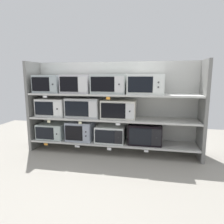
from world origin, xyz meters
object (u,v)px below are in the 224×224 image
at_px(microwave_3, 145,134).
at_px(microwave_9, 109,84).
at_px(microwave_1, 81,130).
at_px(microwave_10, 146,84).
at_px(microwave_2, 111,133).
at_px(microwave_6, 119,109).
at_px(microwave_4, 52,107).
at_px(microwave_0, 53,131).
at_px(microwave_8, 77,84).
at_px(microwave_7, 50,84).
at_px(microwave_5, 84,107).

xyz_separation_m(microwave_3, microwave_9, (-0.61, 0.00, 0.82)).
distance_m(microwave_1, microwave_10, 1.38).
distance_m(microwave_1, microwave_2, 0.54).
bearing_deg(microwave_3, microwave_2, 179.99).
height_order(microwave_9, microwave_10, microwave_9).
bearing_deg(microwave_6, microwave_4, 179.99).
relative_size(microwave_6, microwave_10, 1.00).
bearing_deg(microwave_0, microwave_6, 0.00).
height_order(microwave_0, microwave_8, microwave_8).
height_order(microwave_3, microwave_8, microwave_8).
relative_size(microwave_3, microwave_7, 1.16).
xyz_separation_m(microwave_6, microwave_8, (-0.72, 0.00, 0.41)).
xyz_separation_m(microwave_0, microwave_10, (1.65, 0.00, 0.85)).
bearing_deg(microwave_6, microwave_10, 0.03).
bearing_deg(microwave_6, microwave_0, -180.00).
relative_size(microwave_3, microwave_9, 0.96).
height_order(microwave_4, microwave_10, microwave_10).
bearing_deg(microwave_4, microwave_6, -0.01).
distance_m(microwave_2, microwave_8, 1.02).
bearing_deg(microwave_0, microwave_9, 0.02).
bearing_deg(microwave_7, microwave_0, -1.23).
bearing_deg(microwave_4, microwave_10, -0.00).
bearing_deg(microwave_3, microwave_5, 179.99).
bearing_deg(microwave_1, microwave_0, -179.99).
bearing_deg(microwave_7, microwave_1, -0.01).
distance_m(microwave_3, microwave_10, 0.81).
distance_m(microwave_4, microwave_9, 1.12).
height_order(microwave_5, microwave_10, microwave_10).
relative_size(microwave_4, microwave_7, 1.12).
bearing_deg(microwave_0, microwave_2, 0.00).
relative_size(microwave_7, microwave_8, 0.94).
xyz_separation_m(microwave_2, microwave_6, (0.14, -0.00, 0.43)).
height_order(microwave_3, microwave_9, microwave_9).
relative_size(microwave_1, microwave_6, 0.80).
distance_m(microwave_5, microwave_10, 1.12).
height_order(microwave_3, microwave_10, microwave_10).
distance_m(microwave_2, microwave_9, 0.84).
bearing_deg(microwave_7, microwave_8, -0.00).
bearing_deg(microwave_10, microwave_5, 180.00).
relative_size(microwave_0, microwave_4, 0.93).
relative_size(microwave_4, microwave_9, 0.92).
bearing_deg(microwave_4, microwave_7, -179.96).
bearing_deg(microwave_8, microwave_3, -0.01).
height_order(microwave_8, microwave_10, microwave_10).
height_order(microwave_0, microwave_3, microwave_3).
bearing_deg(microwave_8, microwave_6, -0.01).
xyz_separation_m(microwave_5, microwave_7, (-0.61, -0.00, 0.40)).
height_order(microwave_0, microwave_2, microwave_2).
bearing_deg(microwave_5, microwave_9, 0.01).
bearing_deg(microwave_8, microwave_0, -179.98).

